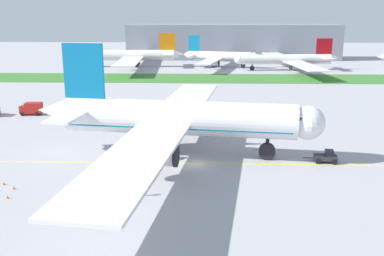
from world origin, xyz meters
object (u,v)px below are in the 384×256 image
(parked_airliner_far_centre, at_px, (218,57))
(parked_airliner_far_right, at_px, (288,59))
(ground_crew_marshaller_front, at_px, (144,189))
(airliner_foreground, at_px, (175,119))
(traffic_cone_near_nose, at_px, (7,196))
(pushback_tug, at_px, (326,157))
(ground_crew_wingwalker_port, at_px, (159,140))
(parked_airliner_far_left, at_px, (131,55))
(traffic_cone_starboard_wing, at_px, (14,187))
(traffic_cone_port_wing, at_px, (4,183))
(service_truck_fuel_bowser, at_px, (32,108))

(parked_airliner_far_centre, distance_m, parked_airliner_far_right, 30.94)
(ground_crew_marshaller_front, height_order, parked_airliner_far_right, parked_airliner_far_right)
(airliner_foreground, bearing_deg, traffic_cone_near_nose, -137.43)
(pushback_tug, bearing_deg, traffic_cone_near_nose, -160.74)
(ground_crew_wingwalker_port, bearing_deg, parked_airliner_far_left, 101.74)
(ground_crew_wingwalker_port, distance_m, ground_crew_marshaller_front, 23.72)
(ground_crew_wingwalker_port, bearing_deg, parked_airliner_far_centre, 83.33)
(traffic_cone_near_nose, distance_m, parked_airliner_far_centre, 150.13)
(traffic_cone_starboard_wing, xyz_separation_m, parked_airliner_far_centre, (32.58, 143.42, 4.50))
(traffic_cone_starboard_wing, bearing_deg, traffic_cone_port_wing, 143.55)
(service_truck_fuel_bowser, bearing_deg, pushback_tug, -27.92)
(traffic_cone_port_wing, bearing_deg, airliner_foreground, 31.77)
(parked_airliner_far_centre, bearing_deg, pushback_tug, -83.54)
(ground_crew_wingwalker_port, height_order, service_truck_fuel_bowser, service_truck_fuel_bowser)
(pushback_tug, height_order, parked_airliner_far_left, parked_airliner_far_left)
(traffic_cone_starboard_wing, xyz_separation_m, parked_airliner_far_left, (-7.02, 144.26, 4.85))
(service_truck_fuel_bowser, bearing_deg, airliner_foreground, -38.75)
(airliner_foreground, bearing_deg, pushback_tug, -7.43)
(pushback_tug, xyz_separation_m, traffic_cone_near_nose, (-46.81, -16.35, -0.68))
(service_truck_fuel_bowser, distance_m, parked_airliner_far_centre, 108.27)
(traffic_cone_port_wing, distance_m, parked_airliner_far_right, 147.91)
(traffic_cone_near_nose, bearing_deg, pushback_tug, 19.26)
(traffic_cone_starboard_wing, bearing_deg, pushback_tug, 15.55)
(airliner_foreground, height_order, parked_airliner_far_left, airliner_foreground)
(traffic_cone_port_wing, height_order, parked_airliner_far_left, parked_airliner_far_left)
(traffic_cone_starboard_wing, distance_m, parked_airliner_far_centre, 147.14)
(traffic_cone_port_wing, bearing_deg, traffic_cone_starboard_wing, -36.45)
(pushback_tug, height_order, ground_crew_marshaller_front, pushback_tug)
(airliner_foreground, bearing_deg, ground_crew_marshaller_front, -99.73)
(airliner_foreground, xyz_separation_m, pushback_tug, (25.40, -3.31, -5.54))
(pushback_tug, height_order, traffic_cone_port_wing, pushback_tug)
(ground_crew_marshaller_front, bearing_deg, parked_airliner_far_right, 72.32)
(parked_airliner_far_left, height_order, parked_airliner_far_right, parked_airliner_far_left)
(pushback_tug, bearing_deg, ground_crew_marshaller_front, -152.46)
(traffic_cone_port_wing, height_order, parked_airliner_far_centre, parked_airliner_far_centre)
(service_truck_fuel_bowser, bearing_deg, traffic_cone_starboard_wing, -71.75)
(ground_crew_wingwalker_port, xyz_separation_m, parked_airliner_far_right, (43.88, 112.66, 3.53))
(ground_crew_wingwalker_port, relative_size, parked_airliner_far_left, 0.02)
(ground_crew_marshaller_front, height_order, traffic_cone_port_wing, ground_crew_marshaller_front)
(traffic_cone_near_nose, xyz_separation_m, traffic_cone_port_wing, (-2.66, 4.77, 0.00))
(service_truck_fuel_bowser, xyz_separation_m, parked_airliner_far_right, (77.54, 88.32, 2.92))
(traffic_cone_port_wing, bearing_deg, service_truck_fuel_bowser, 106.36)
(traffic_cone_near_nose, height_order, parked_airliner_far_centre, parked_airliner_far_centre)
(traffic_cone_near_nose, height_order, parked_airliner_far_left, parked_airliner_far_left)
(airliner_foreground, xyz_separation_m, parked_airliner_far_left, (-28.94, 127.78, -1.37))
(ground_crew_wingwalker_port, relative_size, traffic_cone_port_wing, 2.89)
(parked_airliner_far_left, relative_size, parked_airliner_far_right, 1.06)
(traffic_cone_starboard_wing, relative_size, parked_airliner_far_left, 0.01)
(pushback_tug, distance_m, traffic_cone_near_nose, 49.59)
(ground_crew_marshaller_front, xyz_separation_m, traffic_cone_near_nose, (-18.29, -1.48, -0.68))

